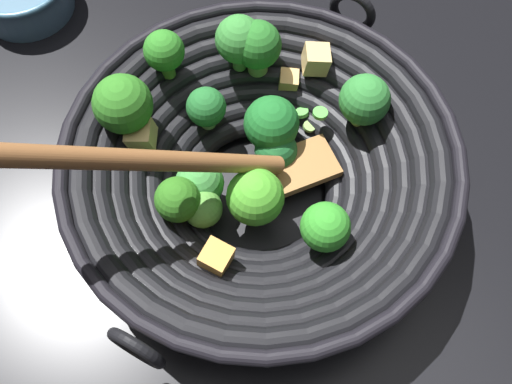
% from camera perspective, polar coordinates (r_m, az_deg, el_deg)
% --- Properties ---
extents(ground_plane, '(4.00, 4.00, 0.00)m').
position_cam_1_polar(ground_plane, '(0.62, 0.41, -0.64)').
color(ground_plane, black).
extents(wok, '(0.42, 0.39, 0.23)m').
position_cam_1_polar(wok, '(0.56, 0.21, 2.65)').
color(wok, black).
rests_on(wok, ground).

